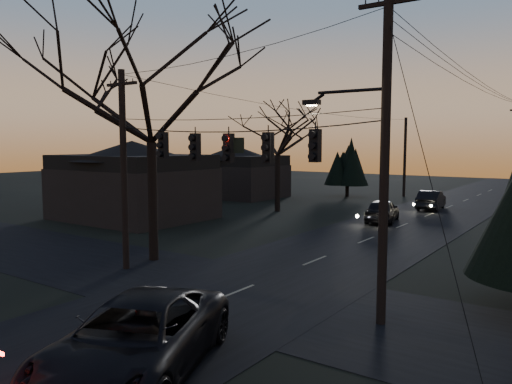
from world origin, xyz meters
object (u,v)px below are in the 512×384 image
Objects in this scene: utility_pole_far_l at (404,196)px; sedan_oncoming_a at (382,211)px; utility_pole_left at (126,269)px; bare_tree_left at (151,94)px; sedan_oncoming_b at (431,200)px; suv_near at (136,340)px; utility_pole_right at (381,324)px.

utility_pole_far_l is 17.84m from sedan_oncoming_a.
bare_tree_left reaches higher than utility_pole_left.
sedan_oncoming_b is at bearing 77.91° from bare_tree_left.
utility_pole_left reaches higher than sedan_oncoming_a.
utility_pole_far_l is 43.33m from suv_near.
utility_pole_left is 7.88m from bare_tree_left.
sedan_oncoming_a is at bearing 110.94° from utility_pole_right.
sedan_oncoming_a is (-7.16, 18.71, 0.80)m from utility_pole_right.
utility_pole_left is 36.00m from utility_pole_far_l.
sedan_oncoming_a is at bearing 75.98° from suv_near.
utility_pole_right is 1.18× the size of utility_pole_left.
utility_pole_left is 1.82× the size of sedan_oncoming_a.
utility_pole_right is 37.79m from utility_pole_far_l.
utility_pole_far_l reaches higher than sedan_oncoming_a.
utility_pole_left is at bearing 118.52° from suv_near.
utility_pole_far_l is at bearing -87.58° from sedan_oncoming_a.
utility_pole_far_l is 1.25× the size of suv_near.
bare_tree_left is at bearing -90.42° from utility_pole_far_l.
utility_pole_left is (-11.50, 0.00, 0.00)m from utility_pole_right.
utility_pole_far_l is (-11.50, 36.00, 0.00)m from utility_pole_right.
sedan_oncoming_b is at bearing -107.38° from sedan_oncoming_a.
bare_tree_left is 18.78m from sedan_oncoming_a.
suv_near is (8.10, -42.56, 0.89)m from utility_pole_far_l.
utility_pole_left is at bearing 180.00° from utility_pole_right.
utility_pole_right is at bearing 96.93° from sedan_oncoming_b.
sedan_oncoming_a reaches higher than sedan_oncoming_b.
utility_pole_far_l is at bearing 90.00° from utility_pole_left.
bare_tree_left is 2.33× the size of sedan_oncoming_b.
utility_pole_right is at bearing -72.28° from utility_pole_far_l.
sedan_oncoming_b is (5.20, -8.69, 0.77)m from utility_pole_far_l.
suv_near is (-3.40, -6.56, 0.89)m from utility_pole_right.
sedan_oncoming_a is at bearing -75.91° from utility_pole_far_l.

